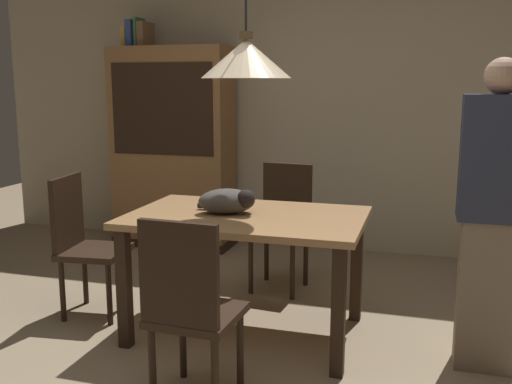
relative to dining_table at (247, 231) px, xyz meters
name	(u,v)px	position (x,y,z in m)	size (l,w,h in m)	color
ground	(214,376)	(0.00, -0.58, -0.65)	(10.00, 10.00, 0.00)	#998466
back_wall	(314,91)	(0.00, 2.07, 0.80)	(6.40, 0.10, 2.90)	beige
dining_table	(247,231)	(0.00, 0.00, 0.00)	(1.40, 0.90, 0.75)	#A87A4C
chair_far_back	(283,221)	(0.01, 0.88, -0.14)	(0.44, 0.44, 0.93)	black
chair_near_front	(189,304)	(0.00, -0.88, -0.14)	(0.42, 0.42, 0.93)	black
chair_left_side	(83,239)	(-1.13, -0.01, -0.14)	(0.44, 0.44, 0.93)	black
cat_sleeping	(228,201)	(-0.11, -0.01, 0.18)	(0.41, 0.33, 0.16)	#4C4742
pendant_lamp	(246,58)	(0.00, 0.00, 1.01)	(0.52, 0.52, 1.30)	beige
hutch_bookcase	(173,152)	(-1.26, 1.74, 0.24)	(1.12, 0.45, 1.85)	olive
book_yellow_short	(128,37)	(-1.69, 1.74, 1.29)	(0.04, 0.20, 0.18)	gold
book_blue_wide	(134,34)	(-1.63, 1.74, 1.32)	(0.06, 0.24, 0.24)	#384C93
book_green_slim	(140,32)	(-1.57, 1.74, 1.33)	(0.03, 0.20, 0.26)	#427A4C
book_brown_thick	(146,35)	(-1.51, 1.74, 1.31)	(0.06, 0.24, 0.22)	brown
person_standing	(493,218)	(1.36, -0.06, 0.18)	(0.36, 0.22, 1.65)	#84705B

